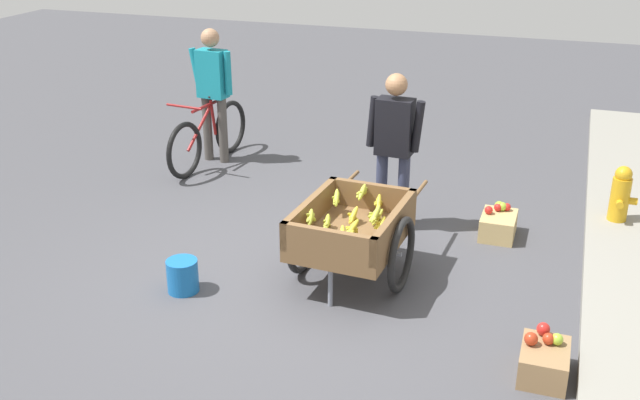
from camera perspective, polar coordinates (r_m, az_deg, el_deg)
The scene contains 9 objects.
ground_plane at distance 6.40m, azimuth -1.57°, elevation -6.28°, with size 24.00×24.00×0.00m, color #47474C.
fruit_cart at distance 6.25m, azimuth 2.43°, elevation -2.49°, with size 1.69×0.97×0.73m.
vendor_person at distance 7.09m, azimuth 5.68°, elevation 4.65°, with size 0.22×0.56×1.54m.
bicycle at distance 9.05m, azimuth -8.49°, elevation 4.82°, with size 1.66×0.46×0.85m.
cyclist_person at distance 9.01m, azimuth -8.18°, elevation 8.77°, with size 0.23×0.56×1.60m.
fire_hydrant at distance 7.73m, azimuth 21.86°, elevation 0.04°, with size 0.25×0.25×0.67m.
plastic_bucket at distance 6.31m, azimuth -10.42°, elevation -5.69°, with size 0.26×0.26×0.28m, color #1966B2.
apple_crate at distance 7.36m, azimuth 13.41°, elevation -1.80°, with size 0.44×0.32×0.31m.
mixed_fruit_crate at distance 5.44m, azimuth 16.68°, elevation -11.60°, with size 0.44×0.32×0.31m.
Camera 1 is at (5.22, 2.00, 3.11)m, focal length 42.03 mm.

